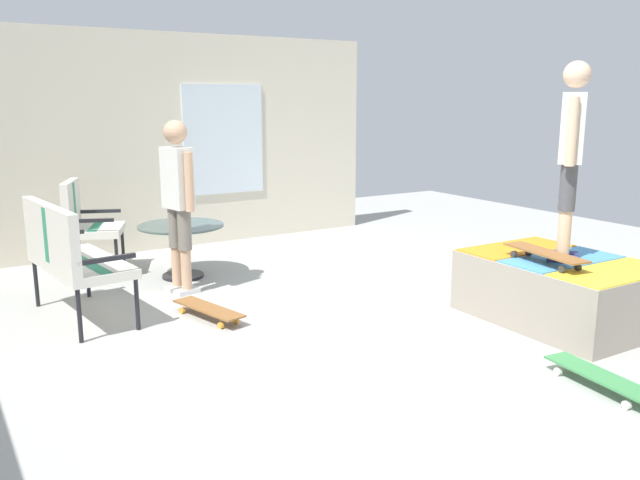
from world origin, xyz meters
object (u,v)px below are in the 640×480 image
(patio_chair_near_house, at_px, (84,219))
(person_watching, at_px, (178,194))
(skate_ramp, at_px, (562,289))
(patio_bench, at_px, (67,251))
(patio_table, at_px, (182,240))
(skateboard_spare, at_px, (600,377))
(person_skater, at_px, (571,148))
(skateboard_on_ramp, at_px, (545,254))
(skateboard_by_bench, at_px, (208,309))

(patio_chair_near_house, height_order, person_watching, person_watching)
(patio_chair_near_house, bearing_deg, skate_ramp, -139.96)
(skate_ramp, distance_m, patio_bench, 4.23)
(patio_table, height_order, person_watching, person_watching)
(skateboard_spare, bearing_deg, person_skater, -40.27)
(patio_chair_near_house, height_order, patio_table, patio_chair_near_house)
(patio_table, relative_size, skateboard_spare, 1.10)
(patio_chair_near_house, distance_m, skateboard_spare, 5.27)
(skate_ramp, relative_size, patio_bench, 1.40)
(patio_bench, relative_size, patio_table, 1.45)
(patio_bench, xyz_separation_m, person_watching, (0.30, -1.10, 0.36))
(patio_bench, relative_size, person_watching, 0.78)
(skate_ramp, xyz_separation_m, patio_chair_near_house, (3.71, 3.12, 0.34))
(skateboard_spare, xyz_separation_m, skateboard_on_ramp, (1.01, -0.63, 0.55))
(patio_table, xyz_separation_m, person_skater, (-3.07, -2.22, 1.08))
(patio_table, xyz_separation_m, skateboard_by_bench, (-1.42, 0.29, -0.32))
(patio_bench, xyz_separation_m, patio_chair_near_house, (1.50, -0.47, -0.00))
(person_skater, height_order, skateboard_spare, person_skater)
(skateboard_by_bench, bearing_deg, patio_bench, 59.86)
(skate_ramp, bearing_deg, patio_chair_near_house, 40.04)
(skate_ramp, relative_size, skateboard_by_bench, 2.21)
(person_watching, distance_m, skateboard_spare, 3.98)
(skate_ramp, distance_m, patio_chair_near_house, 4.86)
(skate_ramp, distance_m, skateboard_by_bench, 3.05)
(patio_bench, distance_m, patio_table, 1.56)
(skateboard_spare, bearing_deg, skateboard_by_bench, 31.55)
(patio_chair_near_house, bearing_deg, person_watching, -152.26)
(patio_table, relative_size, skateboard_on_ramp, 1.10)
(patio_chair_near_house, distance_m, person_skater, 4.90)
(patio_bench, distance_m, patio_chair_near_house, 1.57)
(patio_table, height_order, skateboard_by_bench, patio_table)
(patio_table, relative_size, person_watching, 0.54)
(skate_ramp, relative_size, patio_table, 2.02)
(person_skater, bearing_deg, patio_chair_near_house, 39.25)
(person_skater, bearing_deg, skate_ramp, -69.34)
(skateboard_on_ramp, bearing_deg, patio_bench, 55.53)
(patio_chair_near_house, relative_size, skateboard_by_bench, 1.24)
(patio_chair_near_house, distance_m, skateboard_by_bench, 2.22)
(patio_table, bearing_deg, skateboard_on_ramp, -147.28)
(patio_table, xyz_separation_m, person_watching, (-0.53, 0.20, 0.57))
(skate_ramp, xyz_separation_m, patio_table, (3.04, 2.29, 0.13))
(person_watching, bearing_deg, skateboard_spare, -156.41)
(patio_chair_near_house, xyz_separation_m, skateboard_spare, (-4.76, -2.19, -0.53))
(patio_table, height_order, skateboard_on_ramp, skateboard_on_ramp)
(skateboard_by_bench, bearing_deg, skateboard_spare, -148.45)
(skate_ramp, xyz_separation_m, person_skater, (-0.03, 0.07, 1.21))
(patio_chair_near_house, distance_m, skateboard_on_ramp, 4.69)
(person_skater, relative_size, skateboard_by_bench, 1.96)
(skate_ramp, bearing_deg, skateboard_by_bench, 57.72)
(skate_ramp, xyz_separation_m, person_watching, (2.51, 2.49, 0.70))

